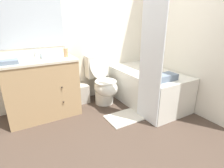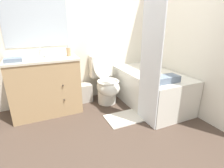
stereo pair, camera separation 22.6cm
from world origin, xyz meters
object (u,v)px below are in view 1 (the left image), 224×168
at_px(sink_faucet, 35,54).
at_px(wastebasket, 81,94).
at_px(hand_towel_folded, 9,62).
at_px(bath_towel_folded, 165,77).
at_px(soap_dispenser, 66,52).
at_px(bath_mat, 127,117).
at_px(vanity_cabinet, 42,87).
at_px(toilet, 103,83).
at_px(tissue_box, 45,55).
at_px(bathtub, 146,87).

xyz_separation_m(sink_faucet, wastebasket, (0.62, -0.09, -0.72)).
height_order(hand_towel_folded, bath_towel_folded, hand_towel_folded).
xyz_separation_m(soap_dispenser, bath_mat, (0.63, -0.66, -0.90)).
bearing_deg(sink_faucet, vanity_cabinet, -90.00).
relative_size(toilet, wastebasket, 2.73).
height_order(hand_towel_folded, bath_mat, hand_towel_folded).
relative_size(tissue_box, hand_towel_folded, 0.71).
height_order(wastebasket, soap_dispenser, soap_dispenser).
xyz_separation_m(vanity_cabinet, sink_faucet, (-0.00, 0.21, 0.45)).
xyz_separation_m(sink_faucet, bath_towel_folded, (1.49, -1.11, -0.28)).
distance_m(sink_faucet, wastebasket, 0.96).
relative_size(vanity_cabinet, sink_faucet, 6.85).
distance_m(sink_faucet, bathtub, 1.81).
relative_size(soap_dispenser, bath_towel_folded, 0.43).
bearing_deg(wastebasket, sink_faucet, 171.89).
bearing_deg(soap_dispenser, bathtub, -17.55).
bearing_deg(toilet, soap_dispenser, 177.74).
distance_m(soap_dispenser, hand_towel_folded, 0.73).
bearing_deg(bath_towel_folded, bath_mat, 157.30).
bearing_deg(hand_towel_folded, bathtub, -8.89).
xyz_separation_m(wastebasket, bath_towel_folded, (0.87, -1.02, 0.44)).
xyz_separation_m(wastebasket, soap_dispenser, (-0.24, -0.15, 0.76)).
bearing_deg(hand_towel_folded, bath_mat, -23.40).
xyz_separation_m(wastebasket, bath_mat, (0.39, -0.82, -0.15)).
bearing_deg(tissue_box, bath_mat, -39.42).
distance_m(sink_faucet, tissue_box, 0.19).
height_order(bathtub, tissue_box, tissue_box).
bearing_deg(toilet, tissue_box, 173.23).
relative_size(wastebasket, tissue_box, 2.11).
bearing_deg(bath_towel_folded, sink_faucet, 143.29).
xyz_separation_m(sink_faucet, soap_dispenser, (0.38, -0.24, 0.03)).
distance_m(bathtub, wastebasket, 1.12).
distance_m(sink_faucet, soap_dispenser, 0.45).
bearing_deg(toilet, sink_faucet, 164.43).
distance_m(tissue_box, soap_dispenser, 0.29).
xyz_separation_m(vanity_cabinet, wastebasket, (0.62, 0.12, -0.28)).
relative_size(sink_faucet, bath_mat, 0.24).
height_order(soap_dispenser, bath_mat, soap_dispenser).
relative_size(toilet, bath_towel_folded, 2.37).
height_order(soap_dispenser, hand_towel_folded, soap_dispenser).
bearing_deg(toilet, bath_towel_folded, -57.57).
height_order(soap_dispenser, bath_towel_folded, soap_dispenser).
relative_size(vanity_cabinet, bath_mat, 1.67).
xyz_separation_m(vanity_cabinet, bath_towel_folded, (1.49, -0.90, 0.16)).
xyz_separation_m(toilet, bathtub, (0.64, -0.36, -0.07)).
distance_m(wastebasket, tissue_box, 0.90).
bearing_deg(sink_faucet, bath_mat, -42.07).
relative_size(vanity_cabinet, tissue_box, 6.66).
height_order(wastebasket, tissue_box, tissue_box).
bearing_deg(bath_towel_folded, wastebasket, 130.36).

